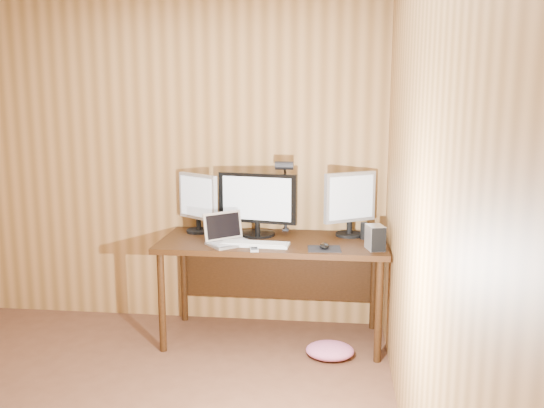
% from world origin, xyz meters
% --- Properties ---
extents(room_shell, '(4.00, 4.00, 4.00)m').
position_xyz_m(room_shell, '(0.00, 0.00, 1.25)').
color(room_shell, brown).
rests_on(room_shell, ground).
extents(desk, '(1.60, 0.70, 0.75)m').
position_xyz_m(desk, '(0.93, 1.70, 0.63)').
color(desk, black).
rests_on(desk, floor).
extents(monitor_center, '(0.59, 0.26, 0.46)m').
position_xyz_m(monitor_center, '(0.80, 1.76, 0.99)').
color(monitor_center, black).
rests_on(monitor_center, desk).
extents(monitor_left, '(0.34, 0.26, 0.44)m').
position_xyz_m(monitor_left, '(0.35, 1.81, 0.99)').
color(monitor_left, black).
rests_on(monitor_left, desk).
extents(monitor_right, '(0.37, 0.26, 0.47)m').
position_xyz_m(monitor_right, '(1.47, 1.82, 1.00)').
color(monitor_right, black).
rests_on(monitor_right, desk).
extents(laptop, '(0.37, 0.37, 0.21)m').
position_xyz_m(laptop, '(0.63, 1.50, 0.80)').
color(laptop, silver).
rests_on(laptop, desk).
extents(keyboard, '(0.48, 0.17, 0.02)m').
position_xyz_m(keyboard, '(0.83, 1.46, 0.76)').
color(keyboard, silver).
rests_on(keyboard, desk).
extents(mousepad, '(0.23, 0.20, 0.00)m').
position_xyz_m(mousepad, '(1.30, 1.42, 0.75)').
color(mousepad, black).
rests_on(mousepad, desk).
extents(mouse, '(0.09, 0.12, 0.04)m').
position_xyz_m(mouse, '(1.30, 1.42, 0.77)').
color(mouse, black).
rests_on(mouse, mousepad).
extents(hard_drive, '(0.14, 0.17, 0.16)m').
position_xyz_m(hard_drive, '(1.64, 1.44, 0.83)').
color(hard_drive, silver).
rests_on(hard_drive, desk).
extents(phone, '(0.08, 0.12, 0.02)m').
position_xyz_m(phone, '(0.84, 1.33, 0.76)').
color(phone, silver).
rests_on(phone, desk).
extents(speaker, '(0.05, 0.05, 0.12)m').
position_xyz_m(speaker, '(1.58, 1.73, 0.81)').
color(speaker, black).
rests_on(speaker, desk).
extents(desk_lamp, '(0.13, 0.19, 0.58)m').
position_xyz_m(desk_lamp, '(0.99, 1.87, 1.11)').
color(desk_lamp, black).
rests_on(desk_lamp, desk).
extents(fabric_pile, '(0.35, 0.30, 0.11)m').
position_xyz_m(fabric_pile, '(1.35, 1.36, 0.05)').
color(fabric_pile, '#D0648E').
rests_on(fabric_pile, floor).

